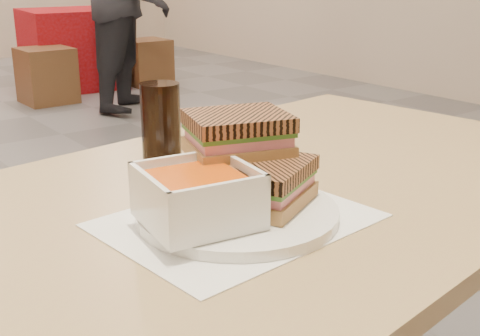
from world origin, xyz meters
TOP-DOWN VIEW (x-y plane):
  - main_table at (0.13, -1.91)m, footprint 1.28×0.86m
  - tray_liner at (0.00, -2.00)m, footprint 0.35×0.28m
  - plate at (0.01, -2.00)m, footprint 0.26×0.26m
  - soup_bowl at (-0.06, -2.01)m, footprint 0.14×0.14m
  - panini_lower at (0.04, -2.01)m, footprint 0.16×0.15m
  - panini_upper at (0.05, -1.95)m, footprint 0.16×0.14m
  - cola_glass at (0.04, -1.74)m, footprint 0.06×0.06m
  - bg_table_1 at (1.74, 2.77)m, footprint 0.85×0.85m
  - bg_chair_1l at (1.30, 2.26)m, footprint 0.39×0.39m
  - bg_chair_1r at (2.32, 2.47)m, footprint 0.37×0.37m

SIDE VIEW (x-z plane):
  - bg_chair_1r at x=2.32m, z-range 0.00..0.41m
  - bg_chair_1l at x=1.30m, z-range 0.00..0.44m
  - bg_table_1 at x=1.74m, z-range 0.00..0.69m
  - main_table at x=0.13m, z-range 0.26..1.01m
  - tray_liner at x=0.00m, z-range 0.75..0.75m
  - plate at x=0.01m, z-range 0.75..0.77m
  - panini_lower at x=0.04m, z-range 0.77..0.82m
  - soup_bowl at x=-0.06m, z-range 0.76..0.83m
  - cola_glass at x=0.04m, z-range 0.75..0.89m
  - panini_upper at x=0.05m, z-range 0.82..0.88m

